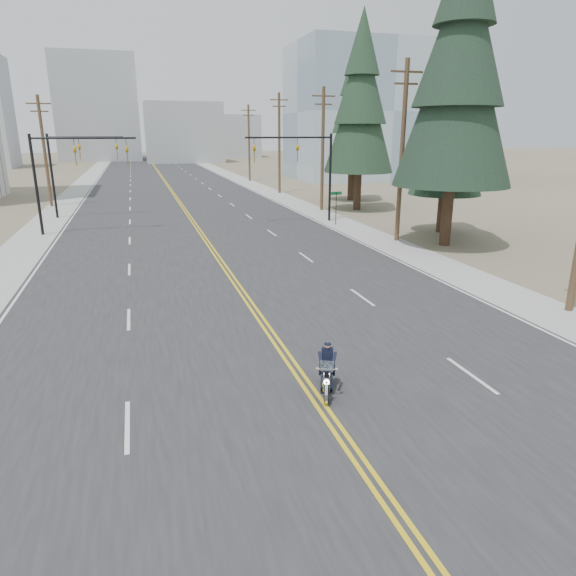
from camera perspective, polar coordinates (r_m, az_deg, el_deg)
The scene contains 23 objects.
ground_plane at distance 11.49m, azimuth 10.20°, elevation -21.41°, with size 400.00×400.00×0.00m, color #776D56.
road at distance 78.40m, azimuth -13.40°, elevation 11.28°, with size 20.00×200.00×0.01m, color #303033.
sidewalk_left at distance 78.61m, azimuth -21.92°, elevation 10.55°, with size 3.00×200.00×0.01m, color #A5A5A0.
sidewalk_right at distance 79.86m, azimuth -4.98°, elevation 11.76°, with size 3.00×200.00×0.01m, color #A5A5A0.
traffic_mast_left at distance 40.29m, azimuth -23.57°, elevation 12.50°, with size 7.10×0.26×7.00m.
traffic_mast_right at distance 42.17m, azimuth 2.10°, elevation 13.98°, with size 7.10×0.26×7.00m.
traffic_mast_far at distance 48.27m, azimuth -22.90°, elevation 13.00°, with size 6.10×0.26×7.00m.
street_sign at distance 41.20m, azimuth 5.38°, elevation 9.47°, with size 0.90×0.06×2.62m.
utility_pole_b at distance 35.25m, azimuth 12.56°, elevation 14.74°, with size 2.20×0.30×11.50m.
utility_pole_c at distance 48.96m, azimuth 3.87°, elevation 15.29°, with size 2.20×0.30×11.00m.
utility_pole_d at distance 63.25m, azimuth -0.98°, elevation 15.91°, with size 2.20×0.30×11.50m.
utility_pole_e at distance 79.77m, azimuth -4.35°, elevation 15.89°, with size 2.20×0.30×11.00m.
utility_pole_left at distance 56.58m, azimuth -25.44°, elevation 13.71°, with size 2.20×0.30×10.50m.
glass_building at distance 86.05m, azimuth 9.10°, elevation 18.65°, with size 24.00×16.00×20.00m, color #9EB5CC.
haze_bldg_b at distance 133.53m, azimuth -11.55°, elevation 16.54°, with size 18.00×14.00×14.00m, color #ADB2B7.
haze_bldg_c at distance 126.02m, azimuth 4.44°, elevation 17.72°, with size 16.00×12.00×18.00m, color #B7BCC6.
haze_bldg_d at distance 148.28m, azimuth -20.37°, elevation 18.20°, with size 20.00×15.00×26.00m, color #ADB2B7.
haze_bldg_e at distance 160.66m, azimuth -6.09°, elevation 16.42°, with size 14.00×14.00×12.00m, color #B7BCC6.
motorcyclist at distance 14.63m, azimuth 4.35°, elevation -8.94°, with size 0.78×1.82×1.42m, color black, non-canonical shape.
conifer_near at distance 34.78m, azimuth 18.62°, elevation 22.62°, with size 7.26×7.26×19.21m.
conifer_mid at distance 39.38m, azimuth 17.58°, elevation 17.34°, with size 5.16×5.16×13.75m.
conifer_tall at distance 49.64m, azimuth 8.12°, elevation 20.22°, with size 6.32×6.32×17.56m.
conifer_far at distance 56.88m, azimuth 7.29°, elevation 18.75°, with size 5.88×5.88×15.75m.
Camera 1 is at (-4.31, -7.96, 7.07)m, focal length 32.00 mm.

